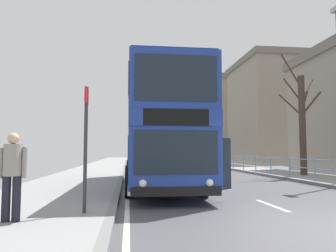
% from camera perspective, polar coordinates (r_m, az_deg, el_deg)
% --- Properties ---
extents(ground, '(15.80, 140.00, 0.20)m').
position_cam_1_polar(ground, '(7.07, 21.14, -15.96)').
color(ground, '#4D4D52').
extents(double_decker_bus_main, '(3.21, 10.36, 4.33)m').
position_cam_1_polar(double_decker_bus_main, '(13.62, -1.58, -1.16)').
color(double_decker_bus_main, navy).
rests_on(double_decker_bus_main, ground).
extents(pedestrian_railing_far_kerb, '(0.05, 23.36, 1.02)m').
position_cam_1_polar(pedestrian_railing_far_kerb, '(20.42, 17.48, -6.08)').
color(pedestrian_railing_far_kerb, '#598CC6').
rests_on(pedestrian_railing_far_kerb, ground).
extents(pedestrian_with_backpack, '(0.55, 0.54, 1.71)m').
position_cam_1_polar(pedestrian_with_backpack, '(7.10, -25.43, -6.81)').
color(pedestrian_with_backpack, black).
rests_on(pedestrian_with_backpack, ground).
extents(bus_stop_sign_near, '(0.08, 0.44, 2.80)m').
position_cam_1_polar(bus_stop_sign_near, '(7.52, -14.15, -1.52)').
color(bus_stop_sign_near, '#2D2D33').
rests_on(bus_stop_sign_near, ground).
extents(bare_tree_far_00, '(2.59, 1.51, 7.10)m').
position_cam_1_polar(bare_tree_far_00, '(20.45, 22.30, 0.91)').
color(bare_tree_far_00, '#423328').
rests_on(bare_tree_far_00, ground).
extents(background_building_01, '(10.25, 10.96, 12.56)m').
position_cam_1_polar(background_building_01, '(42.03, 18.90, 2.36)').
color(background_building_01, gray).
rests_on(background_building_01, ground).
extents(background_building_02, '(8.92, 15.88, 12.99)m').
position_cam_1_polar(background_building_02, '(56.59, 11.34, 0.72)').
color(background_building_02, gray).
rests_on(background_building_02, ground).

